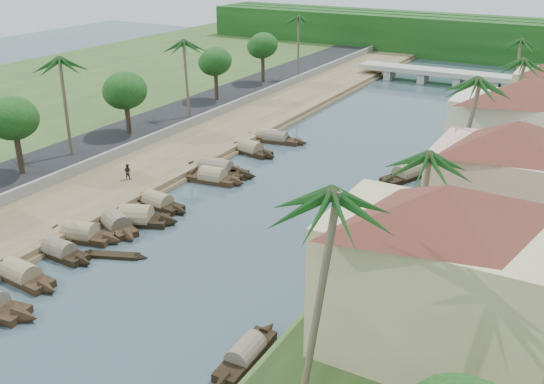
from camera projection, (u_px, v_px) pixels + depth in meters
The scene contains 40 objects.
ground at pixel (183, 270), 45.21m from camera, with size 220.00×220.00×0.00m, color #34454E.
left_bank at pixel (177, 154), 68.36m from camera, with size 10.00×180.00×0.80m, color brown.
right_bank at pixel (499, 217), 52.46m from camera, with size 16.00×180.00×1.20m, color #2C461C.
road at pixel (120, 140), 72.09m from camera, with size 8.00×180.00×1.40m, color black.
retaining_wall at pixel (147, 140), 69.89m from camera, with size 0.40×180.00×1.10m, color slate.
treeline at pixel (479, 38), 124.02m from camera, with size 120.00×14.00×8.00m.
bridge at pixel (441, 74), 102.40m from camera, with size 28.00×4.00×2.40m.
building_near at pixel (438, 271), 32.54m from camera, with size 14.85×14.85×10.20m.
building_mid at pixel (509, 182), 45.04m from camera, with size 14.11×14.11×9.70m.
building_far at pixel (524, 129), 56.65m from camera, with size 15.59×15.59×10.20m.
sampan_2 at pixel (21, 275), 43.77m from camera, with size 8.04×2.23×2.11m.
sampan_3 at pixel (60, 251), 47.09m from camera, with size 7.15×1.86×1.95m.
sampan_4 at pixel (81, 235), 49.77m from camera, with size 7.87×3.40×2.19m.
sampan_5 at pixel (136, 218), 52.60m from camera, with size 7.94×4.73×2.46m.
sampan_6 at pixel (117, 224), 51.56m from camera, with size 7.16×4.47×2.15m.
sampan_7 at pixel (158, 203), 55.79m from camera, with size 7.61×2.39×2.02m.
sampan_8 at pixel (213, 178), 61.56m from camera, with size 7.46×2.64×2.26m.
sampan_9 at pixel (216, 170), 63.63m from camera, with size 9.68×2.96×2.38m.
sampan_10 at pixel (212, 168), 64.15m from camera, with size 7.97×3.86×2.17m.
sampan_11 at pixel (250, 150), 69.69m from camera, with size 7.77×3.04×2.19m.
sampan_12 at pixel (275, 139), 73.51m from camera, with size 8.53×2.79×2.02m.
sampan_13 at pixel (267, 137), 74.19m from camera, with size 7.57×3.42×2.06m.
sampan_14 at pixel (246, 354), 35.48m from camera, with size 1.67×7.31×1.82m.
sampan_15 at pixel (335, 272), 44.21m from camera, with size 1.95×7.97×2.14m.
sampan_16 at pixel (408, 174), 62.52m from camera, with size 5.20×9.30×2.27m.
canoe_1 at pixel (113, 256), 47.11m from camera, with size 5.58×3.00×0.91m.
canoe_2 at pixel (230, 175), 63.29m from camera, with size 5.06×1.75×0.73m.
palm_0 at pixel (312, 196), 25.71m from camera, with size 3.20×3.20×13.45m.
palm_1 at pixel (425, 158), 37.56m from camera, with size 3.20×3.20×10.89m.
palm_2 at pixel (468, 82), 49.46m from camera, with size 3.20×3.20×12.65m.
palm_3 at pixel (515, 62), 63.83m from camera, with size 3.20×3.20×11.45m.
palm_5 at pixel (59, 61), 61.38m from camera, with size 3.20×3.20×11.77m.
palm_6 at pixel (185, 44), 75.48m from camera, with size 3.20×3.20×11.17m.
palm_7 at pixel (523, 42), 80.64m from camera, with size 3.20×3.20×10.73m.
palm_8 at pixel (299, 19), 97.46m from camera, with size 3.20×3.20×11.37m.
tree_2 at pixel (13, 119), 57.91m from camera, with size 4.86×4.86×7.60m.
tree_3 at pixel (125, 91), 70.63m from camera, with size 5.04×5.04×7.17m.
tree_4 at pixel (215, 62), 85.48m from camera, with size 4.48×4.48×7.28m.
tree_5 at pixel (263, 46), 96.05m from camera, with size 4.56×4.56×7.67m.
person_far at pixel (128, 171), 59.92m from camera, with size 0.78×0.60×1.60m, color #302D22.
Camera 1 is at (25.10, -31.10, 22.90)m, focal length 40.00 mm.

